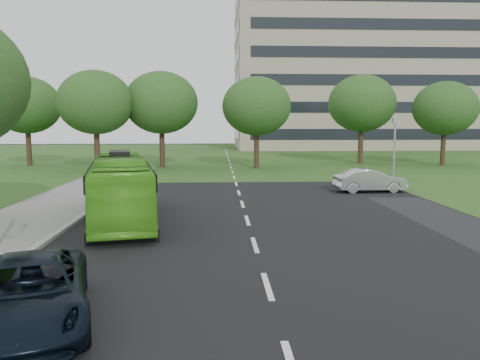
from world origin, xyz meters
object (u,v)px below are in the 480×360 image
Objects in this scene: tree_park_d at (362,103)px; sedan at (370,180)px; bus at (121,189)px; tree_park_a at (95,103)px; tree_park_e at (445,108)px; suv at (30,293)px; tree_park_c at (257,106)px; camera_pole at (395,143)px; tree_park_b at (161,103)px; office_building at (355,73)px; tree_park_f at (27,105)px.

sedan is at bearing -105.57° from tree_park_d.
bus is 15.16m from sedan.
tree_park_a reaches higher than tree_park_e.
tree_park_e is 44.21m from suv.
tree_park_e reaches higher than suv.
tree_park_c is 1.87× the size of camera_pole.
tree_park_e is at bearing 1.84° from tree_park_b.
suv is at bearing -102.37° from tree_park_c.
tree_park_b is at bearing 80.64° from bus.
camera_pole is at bearing 19.94° from bus.
office_building is 52.27m from camera_pole.
tree_park_a is 33.47m from suv.
tree_park_f is (-40.32, 1.38, 0.28)m from tree_park_e.
camera_pole is (16.42, -14.67, -3.12)m from tree_park_b.
tree_park_b is 22.55m from sedan.
tree_park_a is 23.29m from bus.
tree_park_e is at bearing 37.40° from suv.
sedan is 3.66m from camera_pole.
bus is 2.18× the size of camera_pole.
tree_park_a is 1.79× the size of suv.
tree_park_d is at bearing 44.10° from bus.
tree_park_e is (32.64, 3.19, -0.35)m from tree_park_a.
tree_park_f is at bearing 178.04° from tree_park_e.
tree_park_c is at bearing -118.24° from office_building.
camera_pole is at bearing -29.51° from tree_park_a.
camera_pole reaches higher than suv.
tree_park_c is 22.11m from tree_park_f.
tree_park_e is at bearing -40.33° from sedan.
tree_park_d is 1.86× the size of suv.
tree_park_f is (-33.03, -1.53, -0.30)m from tree_park_d.
sedan reaches higher than suv.
bus is (6.51, -21.89, -4.54)m from tree_park_a.
camera_pole is (15.01, 20.00, 2.18)m from suv.
tree_park_e is (18.51, 2.19, -0.08)m from tree_park_c.
office_building reaches higher than tree_park_b.
bus reaches higher than sedan.
tree_park_c reaches higher than tree_park_e.
suv is (-25.83, -35.55, -4.86)m from tree_park_e.
tree_park_e is 36.47m from bus.
bus is at bearing -114.63° from office_building.
office_building is 53.44m from tree_park_f.
camera_pole is (-3.52, -18.46, -3.27)m from tree_park_d.
tree_park_a is at bearing -30.73° from tree_park_f.
tree_park_c is at bearing -173.26° from tree_park_e.
suv is (-26.97, -69.96, -11.83)m from office_building.
tree_park_f is at bearing 94.84° from suv.
sedan is (5.52, -15.36, -4.92)m from tree_park_c.
camera_pole is (21.83, -12.35, -3.03)m from tree_park_a.
suv is (-7.32, -33.36, -4.94)m from tree_park_c.
sedan is 0.87× the size of suv.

